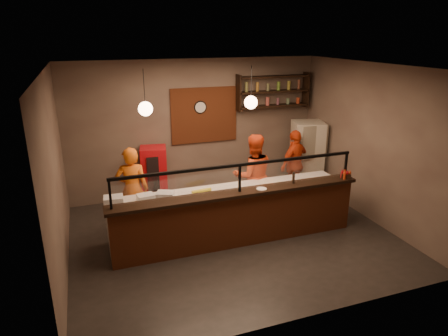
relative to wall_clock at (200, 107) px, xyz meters
name	(u,v)px	position (x,y,z in m)	size (l,w,h in m)	color
floor	(233,236)	(-0.10, -2.46, -2.10)	(6.00, 6.00, 0.00)	black
ceiling	(234,67)	(-0.10, -2.46, 1.10)	(6.00, 6.00, 0.00)	#3A302D
wall_back	(196,128)	(-0.10, 0.04, -0.50)	(6.00, 6.00, 0.00)	#746455
wall_left	(56,177)	(-3.10, -2.46, -0.50)	(5.00, 5.00, 0.00)	#746455
wall_right	(370,143)	(2.90, -2.46, -0.50)	(5.00, 5.00, 0.00)	#746455
wall_front	(305,214)	(-0.10, -4.96, -0.50)	(6.00, 6.00, 0.00)	#746455
brick_patch	(204,115)	(0.10, 0.01, -0.20)	(1.60, 0.04, 1.30)	brown
service_counter	(239,220)	(-0.10, -2.76, -1.60)	(4.60, 0.25, 1.00)	brown
counter_ledge	(239,193)	(-0.10, -2.76, -1.07)	(4.70, 0.37, 0.06)	black
worktop_cabinet	(230,212)	(-0.10, -2.26, -1.68)	(4.60, 0.75, 0.85)	gray
worktop	(230,191)	(-0.10, -2.26, -1.23)	(4.60, 0.75, 0.05)	silver
sneeze_guard	(240,175)	(-0.10, -2.76, -0.73)	(4.50, 0.05, 0.52)	white
wall_shelving	(273,91)	(1.80, -0.14, 0.30)	(1.84, 0.28, 0.85)	black
wall_clock	(200,107)	(0.00, 0.00, 0.00)	(0.30, 0.30, 0.04)	black
pendant_left	(145,109)	(-1.60, -2.26, 0.45)	(0.24, 0.24, 0.77)	black
pendant_right	(251,102)	(0.30, -2.26, 0.45)	(0.24, 0.24, 0.77)	black
cook_left	(132,189)	(-1.84, -1.49, -1.25)	(0.62, 0.41, 1.70)	orange
cook_mid	(253,175)	(0.65, -1.65, -1.21)	(0.87, 0.68, 1.78)	red
cook_right	(295,165)	(1.95, -1.11, -1.28)	(0.96, 0.40, 1.65)	red
fridge	(307,156)	(2.50, -0.72, -1.24)	(0.72, 0.67, 1.72)	beige
red_cooler	(154,175)	(-1.21, -0.31, -1.44)	(0.57, 0.52, 1.33)	#B40C13
pizza_dough	(270,182)	(0.81, -2.16, -1.19)	(0.47, 0.47, 0.01)	beige
prep_tub_a	(114,201)	(-2.25, -2.26, -1.12)	(0.33, 0.26, 0.16)	silver
prep_tub_b	(146,198)	(-1.70, -2.29, -1.13)	(0.28, 0.23, 0.14)	silver
prep_tub_c	(165,196)	(-1.36, -2.33, -1.12)	(0.31, 0.24, 0.15)	silver
rolling_pin	(201,191)	(-0.65, -2.20, -1.17)	(0.07, 0.07, 0.38)	gold
condiment_caddy	(346,176)	(2.10, -2.82, -0.99)	(0.17, 0.13, 0.10)	black
pepper_mill	(294,178)	(1.01, -2.72, -0.93)	(0.05, 0.05, 0.22)	black
small_plate	(262,189)	(0.32, -2.79, -1.03)	(0.19, 0.19, 0.01)	silver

